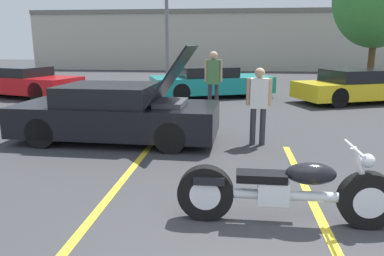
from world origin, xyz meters
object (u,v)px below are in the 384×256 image
at_px(show_car_hood_open, 118,113).
at_px(spectator_by_show_car, 213,77).
at_px(parked_car_right_row, 358,87).
at_px(parked_car_mid_row, 211,82).
at_px(spectator_near_motorcycle, 259,100).
at_px(motorcycle, 285,191).
at_px(parked_car_left_row, 23,82).

xyz_separation_m(show_car_hood_open, spectator_by_show_car, (1.89, 3.27, 0.51)).
bearing_deg(spectator_by_show_car, parked_car_right_row, 28.78).
height_order(show_car_hood_open, parked_car_right_row, show_car_hood_open).
bearing_deg(spectator_by_show_car, parked_car_mid_row, 94.88).
xyz_separation_m(parked_car_mid_row, spectator_near_motorcycle, (1.43, -6.90, 0.37)).
bearing_deg(parked_car_right_row, spectator_by_show_car, -172.95).
distance_m(motorcycle, parked_car_mid_row, 10.51).
xyz_separation_m(motorcycle, spectator_near_motorcycle, (-0.11, 3.50, 0.54)).
height_order(parked_car_left_row, parked_car_right_row, parked_car_right_row).
relative_size(parked_car_left_row, spectator_by_show_car, 2.60).
xyz_separation_m(parked_car_right_row, spectator_near_motorcycle, (-3.83, -6.01, 0.38)).
xyz_separation_m(parked_car_left_row, parked_car_right_row, (12.47, 0.01, -0.01)).
bearing_deg(spectator_near_motorcycle, parked_car_left_row, 145.24).
bearing_deg(motorcycle, parked_car_mid_row, 98.66).
relative_size(parked_car_right_row, spectator_by_show_car, 2.58).
relative_size(spectator_near_motorcycle, spectator_by_show_car, 0.87).
distance_m(motorcycle, spectator_by_show_car, 6.94).
xyz_separation_m(parked_car_mid_row, spectator_by_show_car, (0.31, -3.61, 0.54)).
bearing_deg(parked_car_mid_row, parked_car_left_row, 165.95).
bearing_deg(parked_car_mid_row, spectator_by_show_car, -106.32).
distance_m(show_car_hood_open, spectator_by_show_car, 3.81).
relative_size(motorcycle, show_car_hood_open, 0.58).
bearing_deg(spectator_near_motorcycle, show_car_hood_open, 179.59).
bearing_deg(parked_car_left_row, parked_car_right_row, 16.37).
relative_size(show_car_hood_open, spectator_near_motorcycle, 2.73).
height_order(parked_car_right_row, spectator_near_motorcycle, spectator_near_motorcycle).
height_order(parked_car_mid_row, spectator_near_motorcycle, spectator_near_motorcycle).
relative_size(parked_car_left_row, parked_car_right_row, 1.00).
distance_m(parked_car_left_row, spectator_near_motorcycle, 10.52).
bearing_deg(spectator_by_show_car, show_car_hood_open, -119.99).
bearing_deg(parked_car_left_row, spectator_by_show_car, -3.47).
xyz_separation_m(show_car_hood_open, spectator_near_motorcycle, (3.01, -0.02, 0.35)).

